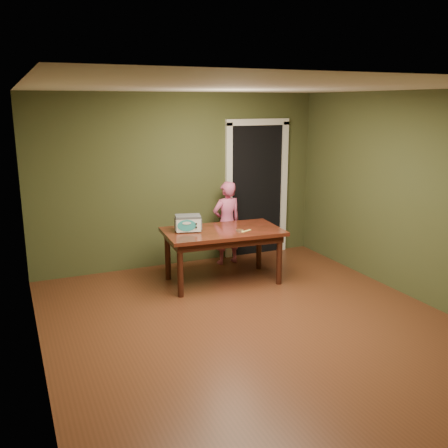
% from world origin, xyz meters
% --- Properties ---
extents(floor, '(5.00, 5.00, 0.00)m').
position_xyz_m(floor, '(0.00, 0.00, 0.00)').
color(floor, '#562A18').
rests_on(floor, ground).
extents(room_shell, '(4.52, 5.02, 2.61)m').
position_xyz_m(room_shell, '(0.00, 0.00, 1.71)').
color(room_shell, '#3C4324').
rests_on(room_shell, ground).
extents(doorway, '(1.10, 0.66, 2.25)m').
position_xyz_m(doorway, '(1.30, 2.78, 1.06)').
color(doorway, black).
rests_on(doorway, ground).
extents(dining_table, '(1.66, 1.02, 0.75)m').
position_xyz_m(dining_table, '(0.25, 1.45, 0.65)').
color(dining_table, '#33170B').
rests_on(dining_table, floor).
extents(toy_oven, '(0.40, 0.31, 0.22)m').
position_xyz_m(toy_oven, '(-0.21, 1.57, 0.87)').
color(toy_oven, '#4C4F54').
rests_on(toy_oven, dining_table).
extents(baking_pan, '(0.10, 0.10, 0.02)m').
position_xyz_m(baking_pan, '(0.43, 1.28, 0.76)').
color(baking_pan, silver).
rests_on(baking_pan, dining_table).
extents(spatula, '(0.17, 0.10, 0.01)m').
position_xyz_m(spatula, '(0.51, 1.25, 0.75)').
color(spatula, '#F3E16A').
rests_on(spatula, dining_table).
extents(child, '(0.49, 0.35, 1.29)m').
position_xyz_m(child, '(0.64, 2.19, 0.65)').
color(child, '#CE5582').
rests_on(child, floor).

